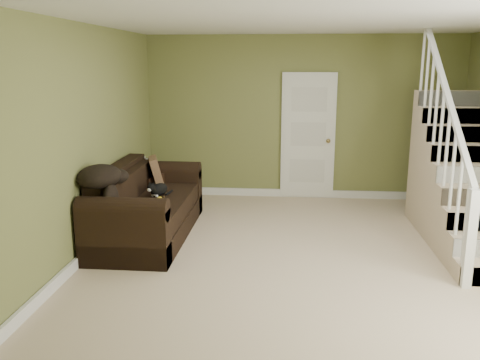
% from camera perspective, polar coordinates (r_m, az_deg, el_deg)
% --- Properties ---
extents(floor, '(5.00, 5.50, 0.01)m').
position_cam_1_polar(floor, '(5.88, 7.35, -8.70)').
color(floor, '#C5AF8E').
rests_on(floor, ground).
extents(ceiling, '(5.00, 5.50, 0.01)m').
position_cam_1_polar(ceiling, '(5.48, 8.18, 17.43)').
color(ceiling, white).
rests_on(ceiling, wall_back).
extents(wall_back, '(5.00, 0.04, 2.60)m').
position_cam_1_polar(wall_back, '(8.26, 7.00, 6.93)').
color(wall_back, olive).
rests_on(wall_back, floor).
extents(wall_front, '(5.00, 0.04, 2.60)m').
position_cam_1_polar(wall_front, '(2.86, 9.90, -4.89)').
color(wall_front, olive).
rests_on(wall_front, floor).
extents(wall_left, '(0.04, 5.50, 2.60)m').
position_cam_1_polar(wall_left, '(5.97, -17.03, 4.12)').
color(wall_left, olive).
rests_on(wall_left, floor).
extents(baseboard_back, '(5.00, 0.04, 0.12)m').
position_cam_1_polar(baseboard_back, '(8.45, 6.77, -1.48)').
color(baseboard_back, white).
rests_on(baseboard_back, floor).
extents(baseboard_left, '(0.04, 5.50, 0.12)m').
position_cam_1_polar(baseboard_left, '(6.27, -16.02, -7.15)').
color(baseboard_left, white).
rests_on(baseboard_left, floor).
extents(door, '(0.86, 0.12, 2.02)m').
position_cam_1_polar(door, '(8.26, 7.65, 4.85)').
color(door, white).
rests_on(door, floor).
extents(staircase, '(1.00, 2.51, 2.82)m').
position_cam_1_polar(staircase, '(6.97, 23.85, -0.73)').
color(staircase, '#C5AF8E').
rests_on(staircase, floor).
extents(sofa, '(0.99, 2.28, 0.90)m').
position_cam_1_polar(sofa, '(6.59, -10.61, -3.26)').
color(sofa, black).
rests_on(sofa, floor).
extents(side_table, '(0.65, 0.65, 0.86)m').
position_cam_1_polar(side_table, '(7.41, -10.76, -1.62)').
color(side_table, black).
rests_on(side_table, floor).
extents(cat, '(0.27, 0.45, 0.21)m').
position_cam_1_polar(cat, '(6.63, -9.14, -1.06)').
color(cat, black).
rests_on(cat, sofa).
extents(banana, '(0.07, 0.22, 0.06)m').
position_cam_1_polar(banana, '(6.34, -9.15, -2.20)').
color(banana, gold).
rests_on(banana, sofa).
extents(throw_pillow, '(0.31, 0.46, 0.43)m').
position_cam_1_polar(throw_pillow, '(7.15, -9.35, 0.90)').
color(throw_pillow, '#533421').
rests_on(throw_pillow, sofa).
extents(throw_blanket, '(0.50, 0.64, 0.25)m').
position_cam_1_polar(throw_blanket, '(5.86, -15.52, 0.40)').
color(throw_blanket, black).
rests_on(throw_blanket, sofa).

